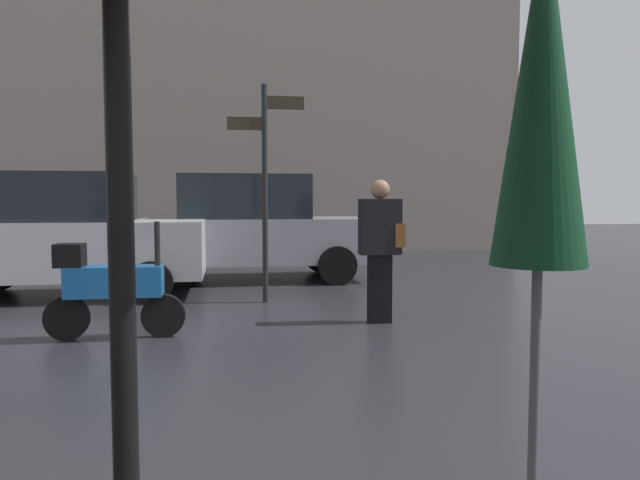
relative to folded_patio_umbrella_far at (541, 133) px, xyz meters
name	(u,v)px	position (x,y,z in m)	size (l,w,h in m)	color
folded_patio_umbrella_far	(541,133)	(0.00, 0.00, 0.00)	(0.48, 0.48, 2.46)	black
pedestrian_with_bag	(381,242)	(0.72, 4.86, -0.73)	(0.52, 0.24, 1.70)	black
parked_scooter	(110,286)	(-2.30, 4.48, -1.13)	(1.44, 0.32, 1.23)	black
parked_car_left	(64,235)	(-3.50, 7.38, -0.75)	(4.00, 1.83, 1.86)	silver
parked_car_right	(252,227)	(-0.63, 8.92, -0.72)	(4.14, 2.02, 1.91)	gray
street_signpost	(265,171)	(-0.54, 6.46, 0.17)	(1.08, 0.08, 3.08)	black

